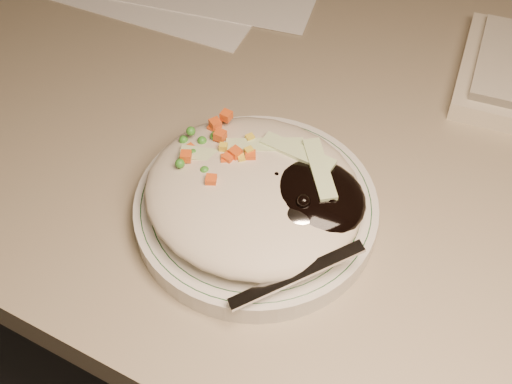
% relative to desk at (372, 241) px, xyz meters
% --- Properties ---
extents(desk, '(1.40, 0.70, 0.74)m').
position_rel_desk_xyz_m(desk, '(0.00, 0.00, 0.00)').
color(desk, gray).
rests_on(desk, ground).
extents(plate, '(0.22, 0.22, 0.02)m').
position_rel_desk_xyz_m(plate, '(-0.07, -0.17, 0.21)').
color(plate, silver).
rests_on(plate, desk).
extents(plate_rim, '(0.21, 0.21, 0.00)m').
position_rel_desk_xyz_m(plate_rim, '(-0.07, -0.17, 0.22)').
color(plate_rim, '#144723').
rests_on(plate_rim, plate).
extents(meal, '(0.21, 0.19, 0.05)m').
position_rel_desk_xyz_m(meal, '(-0.07, -0.17, 0.24)').
color(meal, beige).
rests_on(meal, plate).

